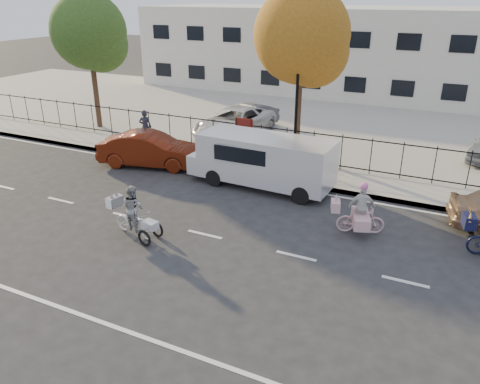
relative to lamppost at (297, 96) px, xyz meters
The scene contains 18 objects.
ground 7.50m from the lamppost, 94.21° to the right, with size 120.00×120.00×0.00m, color #333334.
road_markings 7.49m from the lamppost, 94.21° to the right, with size 60.00×9.52×0.01m, color silver, non-canonical shape.
curb 3.54m from the lamppost, 105.95° to the right, with size 60.00×0.10×0.15m, color #A8A399.
sidewalk 3.16m from the lamppost, 125.54° to the right, with size 60.00×2.20×0.15m, color #A8A399.
parking_lot 8.76m from the lamppost, 93.49° to the left, with size 60.00×15.60×0.15m, color #A8A399.
iron_fence 2.30m from the lamppost, 141.34° to the left, with size 58.00×0.06×1.50m, color black, non-canonical shape.
building 18.21m from the lamppost, 91.57° to the left, with size 34.00×10.00×6.00m, color silver.
lamppost is the anchor object (origin of this frame).
street_sign 2.90m from the lamppost, behind, with size 0.85×0.06×1.80m.
zebra_trike 8.49m from the lamppost, 107.42° to the right, with size 1.93×0.94×1.65m.
unicorn_bike 6.46m from the lamppost, 50.58° to the right, with size 1.73×1.25×1.70m.
white_van 3.13m from the lamppost, 100.04° to the right, with size 5.68×2.14×1.99m.
red_sedan 6.60m from the lamppost, 158.07° to the right, with size 1.54×4.42×1.46m, color #5B1A0A.
pedestrian 7.83m from the lamppost, behind, with size 0.61×0.40×1.66m, color black.
lot_car_b 5.65m from the lamppost, 145.31° to the left, with size 2.36×5.12×1.42m, color silver.
lot_car_c 6.51m from the lamppost, 134.16° to the left, with size 1.36×3.90×1.29m, color #494B51.
tree_west 11.88m from the lamppost, behind, with size 3.85×3.85×7.06m.
tree_mid 2.49m from the lamppost, 99.80° to the left, with size 4.00×4.00×7.34m.
Camera 1 is at (6.55, -11.14, 6.94)m, focal length 35.00 mm.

